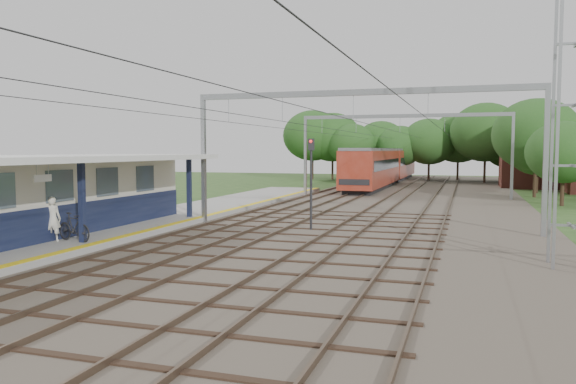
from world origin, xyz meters
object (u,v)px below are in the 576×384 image
at_px(person, 53,219).
at_px(signal_post, 311,172).
at_px(bicycle, 74,227).
at_px(train, 386,165).

height_order(person, signal_post, signal_post).
relative_size(bicycle, signal_post, 0.42).
bearing_deg(signal_post, train, 79.13).
xyz_separation_m(person, signal_post, (8.55, 8.07, 1.68)).
height_order(bicycle, signal_post, signal_post).
bearing_deg(bicycle, train, 7.95).
bearing_deg(bicycle, person, 121.35).
height_order(bicycle, train, train).
height_order(person, bicycle, person).
relative_size(train, signal_post, 8.52).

